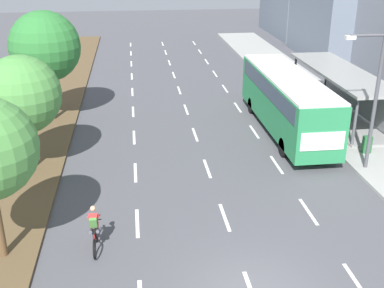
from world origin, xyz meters
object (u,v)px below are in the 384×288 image
(streetlight, at_px, (373,93))
(trash_bin, at_px, (367,145))
(bus_shelter, at_px, (343,89))
(median_tree_third, at_px, (45,47))
(bus, at_px, (286,97))
(median_tree_second, at_px, (21,95))
(cyclist, at_px, (94,230))

(streetlight, relative_size, trash_bin, 7.65)
(bus_shelter, distance_m, streetlight, 8.04)
(bus_shelter, xyz_separation_m, trash_bin, (-1.08, -5.79, -1.29))
(bus_shelter, distance_m, median_tree_third, 18.23)
(bus_shelter, xyz_separation_m, median_tree_third, (-17.96, 1.61, 2.73))
(bus_shelter, height_order, bus, bus)
(bus_shelter, relative_size, bus, 0.95)
(median_tree_third, relative_size, streetlight, 1.01)
(bus, xyz_separation_m, trash_bin, (3.20, -3.85, -1.49))
(bus, relative_size, median_tree_third, 1.72)
(streetlight, bearing_deg, bus_shelter, 74.27)
(median_tree_third, distance_m, streetlight, 18.29)
(streetlight, bearing_deg, median_tree_third, 150.13)
(bus, distance_m, median_tree_second, 14.29)
(streetlight, distance_m, trash_bin, 3.86)
(cyclist, bearing_deg, trash_bin, 26.46)
(cyclist, xyz_separation_m, streetlight, (12.43, 5.00, 3.10))
(bus, height_order, median_tree_second, median_tree_second)
(bus_shelter, distance_m, median_tree_second, 18.93)
(streetlight, bearing_deg, trash_bin, 58.72)
(median_tree_third, bearing_deg, bus, -14.57)
(median_tree_third, height_order, trash_bin, median_tree_third)
(bus, bearing_deg, streetlight, -68.64)
(bus_shelter, relative_size, median_tree_third, 1.64)
(median_tree_third, height_order, streetlight, median_tree_third)
(streetlight, height_order, trash_bin, streetlight)
(cyclist, xyz_separation_m, trash_bin, (13.46, 6.70, -0.22))
(bus_shelter, distance_m, cyclist, 19.20)
(bus_shelter, height_order, median_tree_second, median_tree_second)
(bus_shelter, relative_size, trash_bin, 12.64)
(bus_shelter, height_order, trash_bin, bus_shelter)
(median_tree_second, height_order, trash_bin, median_tree_second)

